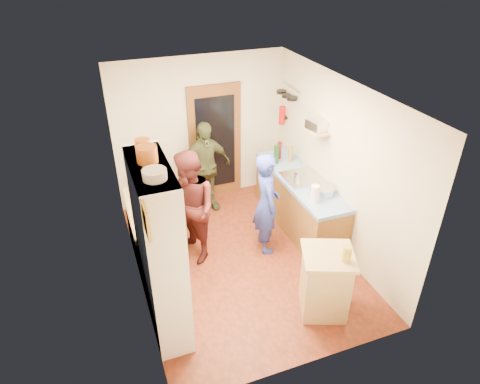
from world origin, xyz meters
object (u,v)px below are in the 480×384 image
person_hob (269,204)px  person_left (191,206)px  hutch_body (160,251)px  island_base (325,284)px  right_counter_base (299,204)px  person_back (205,167)px

person_hob → person_left: bearing=86.1°
hutch_body → island_base: bearing=-15.3°
hutch_body → person_left: hutch_body is taller
right_counter_base → island_base: size_ratio=2.56×
hutch_body → person_left: size_ratio=1.28×
right_counter_base → person_left: 1.90m
hutch_body → person_back: size_ratio=1.35×
person_hob → person_back: person_back is taller
hutch_body → person_left: 1.36m
hutch_body → person_left: bearing=60.5°
hutch_body → right_counter_base: (2.50, 1.30, -0.68)m
island_base → person_left: 2.16m
person_back → person_left: bearing=-123.2°
person_hob → person_back: bearing=29.8°
island_base → person_back: bearing=103.6°
right_counter_base → person_left: bearing=-175.8°
person_left → right_counter_base: bearing=78.6°
person_hob → person_back: (-0.55, 1.43, 0.01)m
right_counter_base → person_back: (-1.27, 1.04, 0.40)m
island_base → person_left: (-1.26, 1.69, 0.43)m
person_left → person_back: (0.57, 1.18, -0.04)m
hutch_body → person_back: hutch_body is taller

